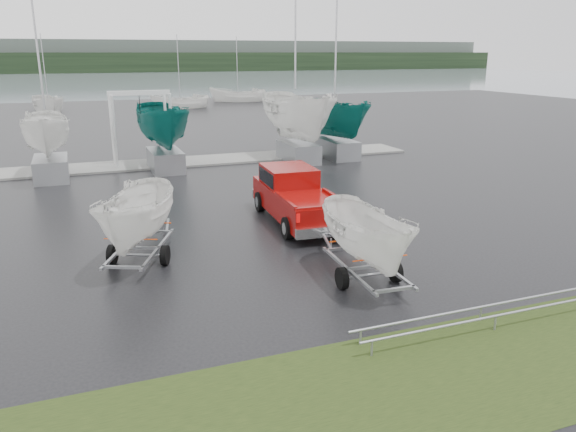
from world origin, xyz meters
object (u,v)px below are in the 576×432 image
(pickup_truck, at_px, (294,194))
(trailer_parked, at_px, (134,170))
(boat_hoist, at_px, (141,118))
(trailer_hitched, at_px, (370,189))

(pickup_truck, distance_m, trailer_parked, 6.76)
(trailer_parked, height_order, boat_hoist, trailer_parked)
(trailer_hitched, height_order, trailer_parked, trailer_parked)
(pickup_truck, height_order, trailer_hitched, trailer_hitched)
(trailer_hitched, distance_m, boat_hoist, 19.57)
(pickup_truck, height_order, trailer_parked, trailer_parked)
(trailer_hitched, xyz_separation_m, boat_hoist, (-3.62, 19.24, 0.01))
(pickup_truck, relative_size, trailer_hitched, 1.20)
(trailer_parked, bearing_deg, boat_hoist, 106.11)
(pickup_truck, relative_size, boat_hoist, 1.42)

